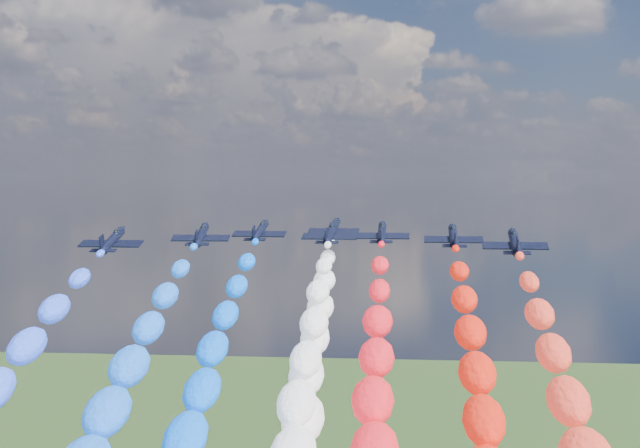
# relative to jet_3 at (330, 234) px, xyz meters

# --- Properties ---
(jet_0) EXTENTS (9.33, 12.77, 6.10)m
(jet_0) POSITION_rel_jet_3_xyz_m (-31.37, -18.26, 0.00)
(jet_0) COLOR black
(jet_1) EXTENTS (10.08, 13.31, 6.10)m
(jet_1) POSITION_rel_jet_3_xyz_m (-20.77, -5.53, 0.00)
(jet_1) COLOR black
(jet_2) EXTENTS (10.16, 13.36, 6.10)m
(jet_2) POSITION_rel_jet_3_xyz_m (-12.77, 5.22, 0.00)
(jet_2) COLOR black
(jet_3) EXTENTS (10.07, 13.30, 6.10)m
(jet_3) POSITION_rel_jet_3_xyz_m (0.00, 0.00, 0.00)
(jet_3) COLOR black
(jet_4) EXTENTS (10.12, 13.33, 6.10)m
(jet_4) POSITION_rel_jet_3_xyz_m (-0.35, 13.82, 0.00)
(jet_4) COLOR black
(jet_5) EXTENTS (9.47, 12.87, 6.10)m
(jet_5) POSITION_rel_jet_3_xyz_m (8.62, 2.03, 0.00)
(jet_5) COLOR black
(jet_6) EXTENTS (9.61, 12.97, 6.10)m
(jet_6) POSITION_rel_jet_3_xyz_m (20.14, -5.24, 0.00)
(jet_6) COLOR black
(jet_7) EXTENTS (9.99, 13.24, 6.10)m
(jet_7) POSITION_rel_jet_3_xyz_m (28.16, -16.87, 0.00)
(jet_7) COLOR black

